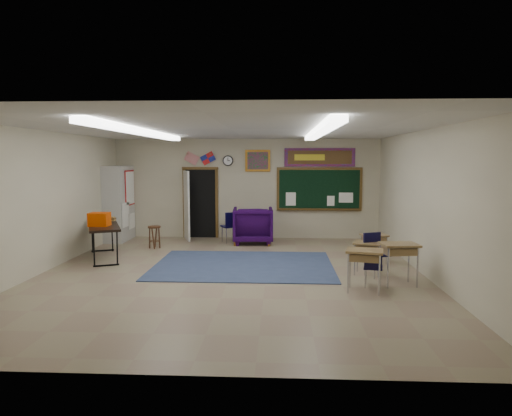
{
  "coord_description": "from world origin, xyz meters",
  "views": [
    {
      "loc": [
        0.99,
        -9.28,
        2.39
      ],
      "look_at": [
        0.45,
        1.5,
        1.24
      ],
      "focal_mm": 32.0,
      "sensor_mm": 36.0,
      "label": 1
    }
  ],
  "objects_px": {
    "student_desk_front_left": "(368,256)",
    "folding_table": "(104,240)",
    "wooden_stool": "(154,237)",
    "wingback_armchair": "(253,225)",
    "student_desk_front_right": "(374,247)"
  },
  "relations": [
    {
      "from": "wingback_armchair",
      "to": "student_desk_front_right",
      "type": "relative_size",
      "value": 1.69
    },
    {
      "from": "student_desk_front_left",
      "to": "wooden_stool",
      "type": "height_order",
      "value": "student_desk_front_left"
    },
    {
      "from": "student_desk_front_right",
      "to": "wooden_stool",
      "type": "distance_m",
      "value": 5.74
    },
    {
      "from": "student_desk_front_left",
      "to": "folding_table",
      "type": "height_order",
      "value": "folding_table"
    },
    {
      "from": "student_desk_front_left",
      "to": "folding_table",
      "type": "bearing_deg",
      "value": -172.42
    },
    {
      "from": "student_desk_front_left",
      "to": "wooden_stool",
      "type": "bearing_deg",
      "value": 173.06
    },
    {
      "from": "folding_table",
      "to": "wooden_stool",
      "type": "relative_size",
      "value": 3.51
    },
    {
      "from": "student_desk_front_left",
      "to": "student_desk_front_right",
      "type": "distance_m",
      "value": 1.12
    },
    {
      "from": "wooden_stool",
      "to": "folding_table",
      "type": "bearing_deg",
      "value": -124.21
    },
    {
      "from": "wingback_armchair",
      "to": "student_desk_front_left",
      "type": "relative_size",
      "value": 1.67
    },
    {
      "from": "wooden_stool",
      "to": "wingback_armchair",
      "type": "bearing_deg",
      "value": 19.41
    },
    {
      "from": "student_desk_front_left",
      "to": "folding_table",
      "type": "relative_size",
      "value": 0.32
    },
    {
      "from": "wingback_armchair",
      "to": "folding_table",
      "type": "height_order",
      "value": "folding_table"
    },
    {
      "from": "folding_table",
      "to": "student_desk_front_right",
      "type": "bearing_deg",
      "value": -25.41
    },
    {
      "from": "student_desk_front_left",
      "to": "wooden_stool",
      "type": "xyz_separation_m",
      "value": [
        -5.2,
        2.55,
        -0.07
      ]
    }
  ]
}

